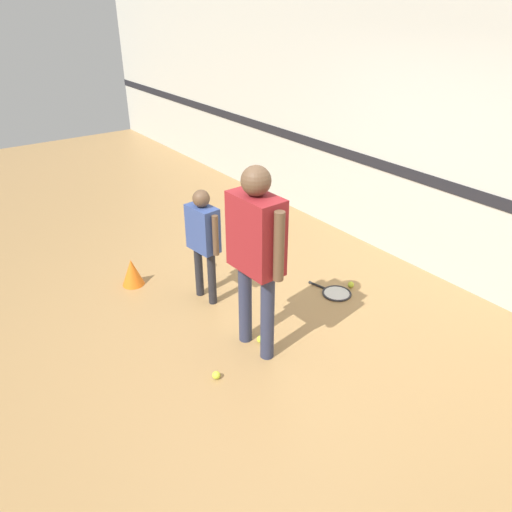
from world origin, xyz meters
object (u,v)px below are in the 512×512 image
Objects in this scene: tennis_ball_by_spare_racket at (351,285)px; tennis_ball_stray_right at (212,264)px; person_instructor at (256,243)px; person_student_left at (203,234)px; racket_spare_on_floor at (335,293)px; tennis_ball_stray_left at (260,339)px; training_cone at (132,272)px; tennis_ball_near_instructor at (216,375)px.

tennis_ball_stray_right is at bearing -143.16° from tennis_ball_by_spare_racket.
person_instructor reaches higher than person_student_left.
tennis_ball_stray_right reaches higher than racket_spare_on_floor.
tennis_ball_stray_right is (-1.26, -0.73, 0.02)m from racket_spare_on_floor.
tennis_ball_stray_left is at bearing 111.36° from person_instructor.
racket_spare_on_floor is 8.01× the size of tennis_ball_stray_left.
racket_spare_on_floor is (-0.23, 1.19, -1.01)m from person_instructor.
tennis_ball_stray_left is at bearing 17.33° from training_cone.
training_cone is at bearing 177.80° from tennis_ball_near_instructor.
person_student_left reaches higher than tennis_ball_near_instructor.
training_cone is (-1.64, -0.43, -0.88)m from person_instructor.
tennis_ball_stray_right is (-1.49, 0.46, -0.99)m from person_instructor.
person_student_left reaches higher than tennis_ball_by_spare_racket.
racket_spare_on_floor is 8.01× the size of tennis_ball_near_instructor.
person_student_left is 1.67m from tennis_ball_by_spare_racket.
racket_spare_on_floor is at bearing 51.26° from person_student_left.
tennis_ball_stray_right is (-1.62, 0.95, 0.00)m from tennis_ball_near_instructor.
training_cone is (-1.42, -1.83, 0.12)m from tennis_ball_by_spare_racket.
tennis_ball_by_spare_racket is at bearing 96.58° from person_instructor.
tennis_ball_by_spare_racket is 1.00× the size of tennis_ball_stray_left.
person_instructor is 1.91m from training_cone.
tennis_ball_by_spare_racket is at bearing 36.84° from tennis_ball_stray_right.
tennis_ball_stray_left is (-0.17, 0.57, 0.00)m from tennis_ball_near_instructor.
training_cone is at bearing -127.72° from tennis_ball_by_spare_racket.
tennis_ball_by_spare_racket and tennis_ball_stray_right have the same top height.
tennis_ball_stray_right is at bearing 165.22° from tennis_ball_stray_left.
tennis_ball_near_instructor is 1.00× the size of tennis_ball_stray_left.
tennis_ball_stray_right is 0.91m from training_cone.
racket_spare_on_floor is 1.46m from tennis_ball_stray_right.
person_instructor reaches higher than tennis_ball_stray_right.
tennis_ball_stray_left reaches higher than racket_spare_on_floor.
tennis_ball_by_spare_racket is 2.32m from training_cone.
racket_spare_on_floor is at bearing 99.89° from tennis_ball_stray_left.
person_student_left is 0.97m from tennis_ball_stray_right.
training_cone is at bearing 35.26° from racket_spare_on_floor.
person_instructor is 1.73m from tennis_ball_by_spare_racket.
person_instructor is at bearing -17.08° from tennis_ball_stray_right.
person_instructor is 1.84m from tennis_ball_stray_right.
person_instructor is at bearing -66.31° from tennis_ball_stray_left.
tennis_ball_near_instructor reaches higher than racket_spare_on_floor.
person_student_left is 3.95× the size of training_cone.
tennis_ball_stray_right is at bearing 149.54° from tennis_ball_near_instructor.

